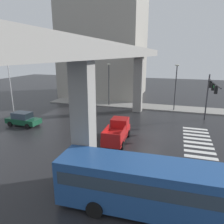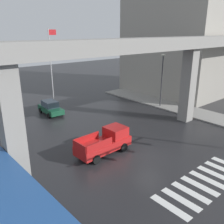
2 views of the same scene
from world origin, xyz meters
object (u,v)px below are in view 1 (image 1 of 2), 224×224
object	(u,v)px
flagpole	(10,75)
traffic_signal_mast	(211,90)
pickup_truck	(117,132)
city_bus	(153,185)
street_lamp_mid_block	(109,80)
sedan_dark_green	(23,119)
street_lamp_near_corner	(176,82)

from	to	relation	value
flagpole	traffic_signal_mast	bearing A→B (deg)	-79.80
pickup_truck	city_bus	size ratio (longest dim) A/B	0.48
street_lamp_mid_block	flagpole	bearing A→B (deg)	136.59
sedan_dark_green	street_lamp_near_corner	xyz separation A→B (m)	(13.24, -17.98, 3.70)
traffic_signal_mast	street_lamp_near_corner	distance (m)	7.64
street_lamp_near_corner	flagpole	size ratio (longest dim) A/B	0.69
flagpole	city_bus	bearing A→B (deg)	-121.70
city_bus	sedan_dark_green	bearing A→B (deg)	58.83
street_lamp_mid_block	sedan_dark_green	bearing A→B (deg)	151.91
city_bus	street_lamp_near_corner	world-z (taller)	street_lamp_near_corner
pickup_truck	traffic_signal_mast	size ratio (longest dim) A/B	0.60
city_bus	sedan_dark_green	xyz separation A→B (m)	(10.50, 17.36, -0.87)
city_bus	sedan_dark_green	world-z (taller)	city_bus
pickup_truck	city_bus	world-z (taller)	city_bus
city_bus	flagpole	size ratio (longest dim) A/B	1.04
city_bus	street_lamp_mid_block	xyz separation A→B (m)	(23.74, 10.30, 2.83)
pickup_truck	flagpole	bearing A→B (deg)	78.04
pickup_truck	street_lamp_mid_block	xyz separation A→B (m)	(14.36, 5.61, 3.57)
street_lamp_mid_block	flagpole	size ratio (longest dim) A/B	0.69
street_lamp_near_corner	flagpole	distance (m)	24.00
flagpole	pickup_truck	bearing A→B (deg)	-101.96
street_lamp_mid_block	flagpole	xyz separation A→B (m)	(-10.97, 10.38, 1.49)
city_bus	street_lamp_mid_block	world-z (taller)	street_lamp_mid_block
pickup_truck	street_lamp_mid_block	bearing A→B (deg)	21.34
sedan_dark_green	street_lamp_near_corner	bearing A→B (deg)	-53.64
pickup_truck	sedan_dark_green	xyz separation A→B (m)	(1.12, 12.68, -0.14)
sedan_dark_green	flagpole	size ratio (longest dim) A/B	0.42
traffic_signal_mast	flagpole	xyz separation A→B (m)	(-4.58, 25.48, 1.49)
pickup_truck	city_bus	xyz separation A→B (m)	(-9.38, -4.69, 0.73)
sedan_dark_green	street_lamp_near_corner	distance (m)	22.63
street_lamp_near_corner	city_bus	bearing A→B (deg)	178.51
pickup_truck	street_lamp_near_corner	distance (m)	15.72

